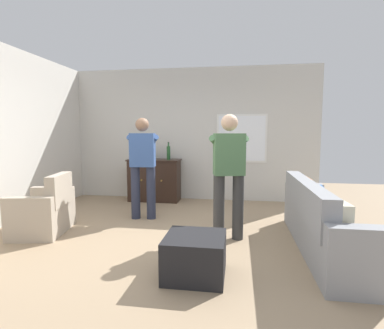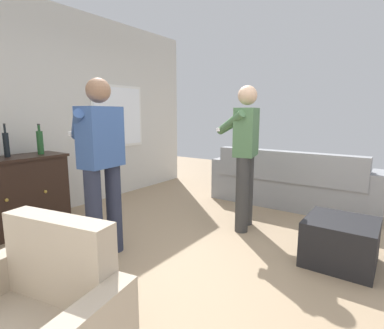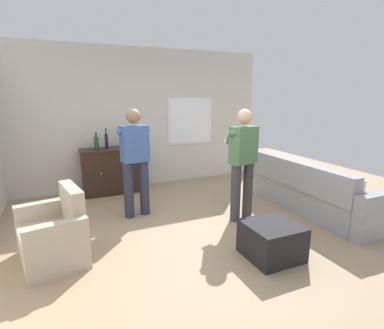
# 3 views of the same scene
# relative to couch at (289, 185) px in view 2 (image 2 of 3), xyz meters

# --- Properties ---
(ground) EXTENTS (10.40, 10.40, 0.00)m
(ground) POSITION_rel_couch_xyz_m (-1.95, -0.02, -0.34)
(ground) COLOR #9E8466
(wall_back_with_window) EXTENTS (5.20, 0.15, 2.80)m
(wall_back_with_window) POSITION_rel_couch_xyz_m (-1.93, 2.64, 1.06)
(wall_back_with_window) COLOR beige
(wall_back_with_window) RESTS_ON ground
(couch) EXTENTS (0.57, 2.38, 0.85)m
(couch) POSITION_rel_couch_xyz_m (0.00, 0.00, 0.00)
(couch) COLOR gray
(couch) RESTS_ON ground
(sideboard_cabinet) EXTENTS (1.09, 0.49, 0.88)m
(sideboard_cabinet) POSITION_rel_couch_xyz_m (-2.74, 2.28, 0.11)
(sideboard_cabinet) COLOR black
(sideboard_cabinet) RESTS_ON ground
(bottle_wine_green) EXTENTS (0.06, 0.06, 0.38)m
(bottle_wine_green) POSITION_rel_couch_xyz_m (-2.78, 2.33, 0.69)
(bottle_wine_green) COLOR black
(bottle_wine_green) RESTS_ON sideboard_cabinet
(bottle_liquor_amber) EXTENTS (0.07, 0.07, 0.36)m
(bottle_liquor_amber) POSITION_rel_couch_xyz_m (-2.43, 2.27, 0.69)
(bottle_liquor_amber) COLOR #1E4C23
(bottle_liquor_amber) RESTS_ON sideboard_cabinet
(ottoman) EXTENTS (0.60, 0.60, 0.41)m
(ottoman) POSITION_rel_couch_xyz_m (-1.41, -0.92, -0.13)
(ottoman) COLOR black
(ottoman) RESTS_ON ground
(person_standing_left) EXTENTS (0.55, 0.50, 1.68)m
(person_standing_left) POSITION_rel_couch_xyz_m (-2.56, 0.97, 0.60)
(person_standing_left) COLOR #282D42
(person_standing_left) RESTS_ON ground
(person_standing_right) EXTENTS (0.54, 0.51, 1.68)m
(person_standing_right) POSITION_rel_couch_xyz_m (-1.12, 0.20, 0.60)
(person_standing_right) COLOR #383838
(person_standing_right) RESTS_ON ground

